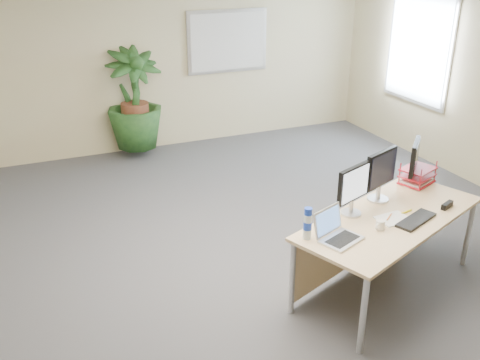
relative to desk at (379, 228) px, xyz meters
name	(u,v)px	position (x,y,z in m)	size (l,w,h in m)	color
floor	(267,279)	(-0.90, 0.42, -0.57)	(8.00, 8.00, 0.00)	#46464B
back_wall	(151,60)	(-0.90, 4.42, 0.78)	(7.00, 0.04, 2.70)	beige
whiteboard	(228,41)	(0.30, 4.38, 0.98)	(1.30, 0.04, 0.95)	silver
window	(419,49)	(2.57, 2.72, 0.98)	(0.04, 1.30, 1.55)	silver
desk	(379,228)	(0.00, 0.00, 0.00)	(2.06, 1.43, 0.73)	#D8B37F
floor_plant	(135,107)	(-1.26, 4.12, 0.18)	(0.84, 0.84, 1.50)	#153A17
monitor_left	(353,187)	(-0.26, 0.08, 0.41)	(0.39, 0.18, 0.45)	silver
monitor_right	(381,172)	(0.13, 0.22, 0.43)	(0.42, 0.20, 0.48)	silver
monitor_dark	(414,160)	(0.64, 0.38, 0.41)	(0.32, 0.31, 0.45)	silver
laptop	(336,232)	(-0.62, -0.23, 0.21)	(0.41, 0.39, 0.24)	silver
keyboard	(416,220)	(0.17, -0.25, 0.17)	(0.44, 0.15, 0.02)	black
coffee_mug	(380,225)	(-0.20, -0.25, 0.19)	(0.11, 0.07, 0.08)	white
spiral_notebook	(393,219)	(0.02, -0.15, 0.16)	(0.28, 0.21, 0.01)	silver
orange_pen	(389,217)	(-0.01, -0.12, 0.17)	(0.01, 0.01, 0.14)	orange
yellow_highlighter	(406,212)	(0.20, -0.09, 0.16)	(0.02, 0.02, 0.13)	yellow
water_bottle	(308,224)	(-0.83, -0.14, 0.28)	(0.07, 0.07, 0.27)	white
letter_tray	(417,177)	(0.71, 0.39, 0.22)	(0.40, 0.35, 0.16)	red
stapler	(447,205)	(0.60, -0.16, 0.18)	(0.16, 0.04, 0.05)	black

